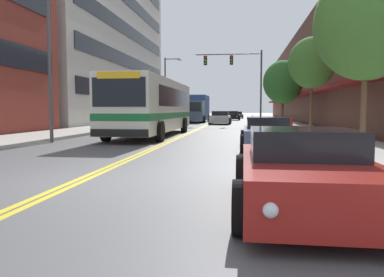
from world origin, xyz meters
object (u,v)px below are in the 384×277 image
car_white_parked_left_near (158,119)px  car_navy_parked_left_mid (174,118)px  city_bus (153,105)px  fire_hydrant (290,126)px  box_truck (197,108)px  car_slate_blue_parked_right_mid (267,134)px  street_tree_right_far (283,82)px  street_tree_right_near (366,24)px  street_lamp_left_near (56,26)px  street_tree_right_mid (312,63)px  car_dark_grey_moving_lead (238,115)px  car_black_moving_second (232,116)px  traffic_signal_mast (240,72)px  car_red_parked_right_foreground (303,172)px

car_white_parked_left_near → car_navy_parked_left_mid: car_white_parked_left_near is taller
city_bus → fire_hydrant: 7.77m
car_navy_parked_left_mid → box_truck: bearing=57.9°
car_slate_blue_parked_right_mid → street_tree_right_far: street_tree_right_far is taller
car_white_parked_left_near → street_tree_right_near: street_tree_right_near is taller
street_lamp_left_near → car_slate_blue_parked_right_mid: bearing=-9.1°
street_tree_right_mid → street_tree_right_far: size_ratio=0.92×
car_slate_blue_parked_right_mid → car_navy_parked_left_mid: bearing=108.0°
street_lamp_left_near → fire_hydrant: (10.89, 4.30, -4.63)m
city_bus → car_dark_grey_moving_lead: (4.20, 43.88, -1.23)m
car_black_moving_second → street_tree_right_mid: (5.23, -32.21, 3.46)m
car_dark_grey_moving_lead → street_lamp_left_near: street_lamp_left_near is taller
traffic_signal_mast → street_tree_right_near: (3.76, -27.49, -1.42)m
car_white_parked_left_near → car_dark_grey_moving_lead: car_white_parked_left_near is taller
street_lamp_left_near → fire_hydrant: street_lamp_left_near is taller
car_dark_grey_moving_lead → car_black_moving_second: (-0.57, -11.39, 0.06)m
city_bus → car_red_parked_right_foreground: size_ratio=2.86×
car_black_moving_second → box_truck: (-4.03, -8.95, 1.03)m
car_red_parked_right_foreground → car_black_moving_second: size_ratio=1.00×
city_bus → street_tree_right_near: size_ratio=2.24×
street_tree_right_mid → box_truck: bearing=111.7°
box_truck → traffic_signal_mast: size_ratio=1.07×
fire_hydrant → car_black_moving_second: bearing=96.9°
car_navy_parked_left_mid → city_bus: bearing=-82.8°
car_black_moving_second → street_lamp_left_near: size_ratio=0.47×
car_black_moving_second → street_tree_right_mid: size_ratio=0.79×
car_red_parked_right_foreground → fire_hydrant: car_red_parked_right_foreground is taller
car_navy_parked_left_mid → car_red_parked_right_foreground: size_ratio=1.09×
city_bus → box_truck: bearing=91.0°
street_tree_right_near → street_tree_right_mid: bearing=88.1°
car_navy_parked_left_mid → car_dark_grey_moving_lead: 24.70m
street_tree_right_far → car_white_parked_left_near: bearing=-171.7°
car_black_moving_second → street_tree_right_mid: 32.82m
city_bus → street_lamp_left_near: (-3.24, -4.99, 3.47)m
car_white_parked_left_near → traffic_signal_mast: (7.29, 5.20, 4.71)m
car_navy_parked_left_mid → street_tree_right_near: 32.28m
car_white_parked_left_near → traffic_signal_mast: bearing=35.5°
car_white_parked_left_near → car_slate_blue_parked_right_mid: bearing=-65.3°
street_tree_right_near → city_bus: bearing=130.3°
car_navy_parked_left_mid → car_black_moving_second: (6.17, 12.37, 0.01)m
car_slate_blue_parked_right_mid → street_tree_right_mid: 8.08m
city_bus → street_lamp_left_near: size_ratio=1.34×
car_red_parked_right_foreground → car_black_moving_second: car_black_moving_second is taller
city_bus → traffic_signal_mast: bearing=74.8°
car_slate_blue_parked_right_mid → box_truck: bearing=102.2°
car_navy_parked_left_mid → car_slate_blue_parked_right_mid: (8.62, -26.59, -0.01)m
street_tree_right_near → car_white_parked_left_near: bearing=116.4°
car_dark_grey_moving_lead → car_red_parked_right_foreground: bearing=-88.2°
car_black_moving_second → traffic_signal_mast: traffic_signal_mast is taller
street_tree_right_far → fire_hydrant: 15.01m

